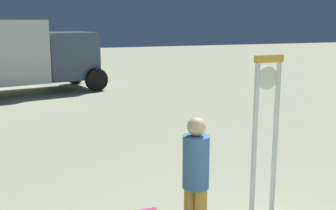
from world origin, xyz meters
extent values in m
cylinder|color=white|center=(0.67, 2.15, 1.11)|extent=(0.07, 0.07, 2.22)
cylinder|color=white|center=(1.02, 2.17, 1.11)|extent=(0.07, 0.07, 2.22)
cube|color=yellow|center=(0.84, 2.16, 2.27)|extent=(0.44, 0.10, 0.10)
cylinder|color=white|center=(0.84, 2.19, 2.01)|extent=(0.32, 0.06, 0.32)
cube|color=black|center=(0.84, 2.21, 2.01)|extent=(0.07, 0.02, 0.02)
cube|color=black|center=(0.84, 2.21, 2.01)|extent=(0.12, 0.02, 0.03)
cylinder|color=#3D699A|center=(-0.44, 1.68, 1.13)|extent=(0.32, 0.32, 0.64)
sphere|color=#D5B985|center=(-0.44, 1.68, 1.56)|extent=(0.22, 0.22, 0.22)
cube|color=#455A6B|center=(-0.22, 14.85, 1.38)|extent=(2.44, 2.61, 1.86)
cube|color=black|center=(0.76, 15.07, 1.75)|extent=(0.45, 1.83, 0.82)
cylinder|color=black|center=(0.78, 13.86, 0.45)|extent=(0.93, 0.44, 0.90)
cylinder|color=black|center=(0.25, 16.17, 0.45)|extent=(0.93, 0.44, 0.90)
camera|label=1|loc=(-2.43, -2.63, 2.79)|focal=44.73mm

